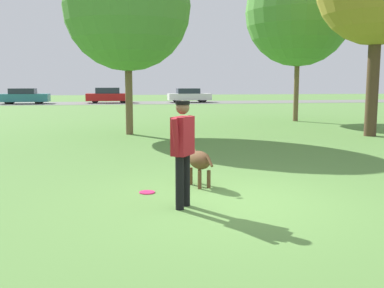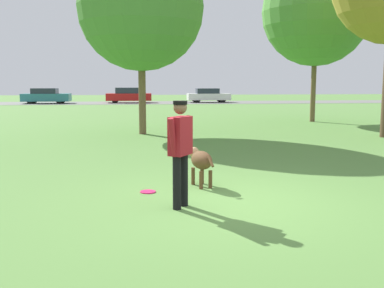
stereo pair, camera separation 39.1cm
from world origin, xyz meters
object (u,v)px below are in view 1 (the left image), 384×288
dog (199,161)px  tree_far_right (299,13)px  frisbee (147,192)px  parked_car_teal (24,96)px  tree_mid_center (127,7)px  parked_car_white (189,95)px  parked_car_red (109,96)px  person (183,145)px

dog → tree_far_right: 15.59m
frisbee → parked_car_teal: size_ratio=0.07×
frisbee → tree_mid_center: (-0.05, 9.02, 4.59)m
parked_car_white → parked_car_red: bearing=178.8°
dog → parked_car_white: parked_car_white is taller
tree_far_right → parked_car_white: bearing=95.6°
tree_far_right → parked_car_white: tree_far_right is taller
tree_mid_center → parked_car_teal: size_ratio=1.65×
tree_mid_center → parked_car_white: 26.22m
person → parked_car_red: (-1.72, 35.24, -0.30)m
person → parked_car_white: person is taller
dog → frisbee: 1.17m
parked_car_teal → dog: bearing=-73.5°
person → parked_car_white: bearing=24.5°
parked_car_red → parked_car_white: (7.45, -0.05, -0.02)m
person → dog: bearing=14.1°
frisbee → parked_car_teal: parked_car_teal is taller
tree_far_right → parked_car_teal: 26.83m
dog → person: bearing=145.0°
frisbee → parked_car_white: parked_car_white is taller
dog → parked_car_red: parked_car_red is taller
dog → parked_car_white: bearing=-24.2°
tree_far_right → parked_car_red: bearing=114.4°
tree_mid_center → parked_car_teal: tree_mid_center is taller
parked_car_teal → parked_car_red: parked_car_red is taller
parked_car_teal → parked_car_red: 7.33m
dog → tree_mid_center: tree_mid_center is taller
parked_car_red → person: bearing=-87.4°
parked_car_red → frisbee: bearing=-88.1°
frisbee → tree_mid_center: bearing=90.3°
parked_car_red → parked_car_teal: bearing=-176.8°
tree_mid_center → parked_car_teal: (-8.49, 24.76, -3.94)m
tree_far_right → parked_car_red: 23.36m
parked_car_white → dog: bearing=-99.6°
frisbee → parked_car_red: size_ratio=0.07×
tree_far_right → tree_mid_center: tree_far_right is taller
person → dog: (0.50, 1.42, -0.50)m
person → parked_car_teal: 35.96m
tree_far_right → parked_car_teal: (-16.78, 20.43, -4.56)m
dog → parked_car_red: size_ratio=0.24×
tree_far_right → tree_mid_center: 9.38m
tree_mid_center → parked_car_red: bearing=92.7°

